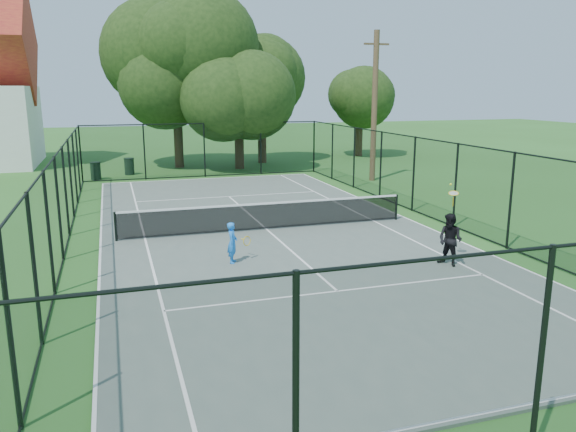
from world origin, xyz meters
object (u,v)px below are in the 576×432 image
object	(u,v)px
utility_pole	(374,106)
player_blue	(233,243)
player_black	(450,240)
trash_bin_left	(96,171)
trash_bin_right	(129,166)
tennis_net	(267,215)

from	to	relation	value
utility_pole	player_blue	distance (m)	16.43
player_blue	player_black	size ratio (longest dim) A/B	0.52
player_black	trash_bin_left	bearing A→B (deg)	116.47
utility_pole	player_black	distance (m)	15.49
trash_bin_left	trash_bin_right	size ratio (longest dim) A/B	1.00
utility_pole	player_black	size ratio (longest dim) A/B	3.52
trash_bin_left	player_black	world-z (taller)	player_black
tennis_net	player_black	size ratio (longest dim) A/B	4.57
trash_bin_left	utility_pole	world-z (taller)	utility_pole
trash_bin_right	utility_pole	world-z (taller)	utility_pole
trash_bin_right	utility_pole	bearing A→B (deg)	-26.04
player_blue	utility_pole	bearing A→B (deg)	50.21
utility_pole	player_blue	size ratio (longest dim) A/B	6.72
tennis_net	utility_pole	world-z (taller)	utility_pole
utility_pole	trash_bin_left	bearing A→B (deg)	161.51
tennis_net	utility_pole	xyz separation A→B (m)	(8.39, 9.00, 3.37)
tennis_net	utility_pole	bearing A→B (deg)	47.01
trash_bin_right	player_blue	size ratio (longest dim) A/B	0.84
trash_bin_left	trash_bin_right	bearing A→B (deg)	35.83
trash_bin_right	utility_pole	size ratio (longest dim) A/B	0.12
trash_bin_left	utility_pole	xyz separation A→B (m)	(14.23, -4.76, 3.46)
utility_pole	trash_bin_right	bearing A→B (deg)	153.96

